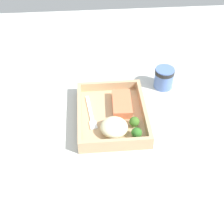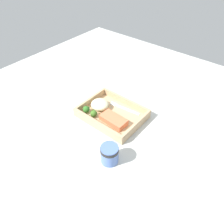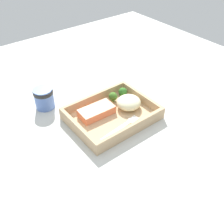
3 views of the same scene
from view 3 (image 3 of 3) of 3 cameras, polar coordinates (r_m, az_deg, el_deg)
ground_plane at (r=90.12cm, az=0.00°, el=-1.83°), size 160.00×160.00×2.00cm
takeout_tray at (r=89.08cm, az=0.00°, el=-1.05°), size 28.09×21.72×1.20cm
tray_rim at (r=87.70cm, az=0.00°, el=0.04°), size 28.09×21.72×3.18cm
salmon_fillet at (r=88.38cm, az=-3.36°, el=0.14°), size 12.17×6.60×2.74cm
mashed_potatoes at (r=90.87cm, az=3.85°, el=1.94°), size 8.53×8.33×4.21cm
broccoli_floret_1 at (r=94.19cm, az=0.20°, el=3.38°), size 3.13×3.13×3.53cm
broccoli_floret_2 at (r=96.64cm, az=2.36°, el=4.37°), size 3.20×3.20×3.57cm
fork at (r=84.17cm, az=2.31°, el=-3.19°), size 15.88×3.45×0.44cm
paper_cup at (r=95.00cm, az=-14.61°, el=3.13°), size 6.87×6.87×7.57cm
receipt_slip at (r=106.22cm, az=11.10°, el=5.18°), size 11.73×13.75×0.24cm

